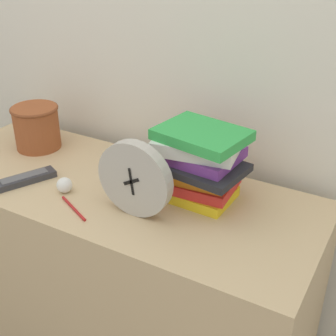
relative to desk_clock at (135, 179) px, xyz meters
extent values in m
cube|color=silver|center=(-0.14, 0.41, 0.32)|extent=(6.00, 0.04, 2.40)
cube|color=tan|center=(-0.14, 0.09, -0.50)|extent=(1.28, 0.51, 0.78)
cylinder|color=#B7B2A8|center=(0.00, 0.00, 0.00)|extent=(0.22, 0.03, 0.22)
cylinder|color=white|center=(0.00, -0.01, 0.00)|extent=(0.19, 0.01, 0.19)
cube|color=black|center=(0.00, -0.01, 0.00)|extent=(0.05, 0.01, 0.03)
cube|color=black|center=(0.00, -0.01, 0.00)|extent=(0.02, 0.01, 0.08)
cylinder|color=black|center=(0.00, -0.01, 0.00)|extent=(0.01, 0.00, 0.01)
cube|color=yellow|center=(0.12, 0.16, -0.09)|extent=(0.20, 0.16, 0.03)
cube|color=red|center=(0.12, 0.17, -0.06)|extent=(0.20, 0.18, 0.03)
cube|color=orange|center=(0.11, 0.17, -0.03)|extent=(0.19, 0.16, 0.04)
cube|color=#232328|center=(0.13, 0.14, 0.00)|extent=(0.25, 0.20, 0.02)
cube|color=#7A3899|center=(0.10, 0.17, 0.03)|extent=(0.24, 0.19, 0.03)
cube|color=white|center=(0.11, 0.15, 0.06)|extent=(0.25, 0.17, 0.04)
cube|color=green|center=(0.12, 0.15, 0.10)|extent=(0.26, 0.21, 0.03)
cylinder|color=#994C28|center=(-0.53, 0.19, -0.03)|extent=(0.16, 0.16, 0.15)
torus|color=brown|center=(-0.53, 0.19, 0.04)|extent=(0.16, 0.16, 0.01)
cube|color=#333338|center=(-0.39, -0.02, -0.10)|extent=(0.13, 0.19, 0.02)
cube|color=#59595E|center=(-0.39, -0.02, -0.09)|extent=(0.09, 0.14, 0.00)
sphere|color=white|center=(-0.25, -0.01, -0.09)|extent=(0.05, 0.05, 0.05)
cylinder|color=#B21E1E|center=(-0.16, -0.07, -0.10)|extent=(0.13, 0.07, 0.01)
camera|label=1|loc=(0.61, -0.90, 0.62)|focal=50.00mm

